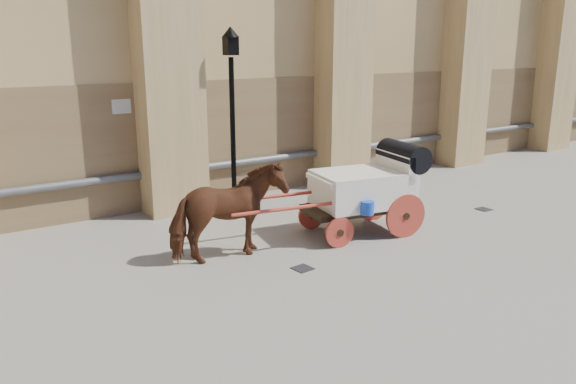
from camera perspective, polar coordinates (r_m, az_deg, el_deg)
ground at (r=11.04m, az=0.69°, el=-5.58°), size 90.00×90.00×0.00m
horse at (r=10.20m, az=-6.13°, el=-2.17°), size 2.13×1.04×1.77m
carriage at (r=11.76m, az=8.20°, el=0.65°), size 4.36×1.84×1.85m
street_lamp at (r=13.06m, az=-5.67°, el=7.77°), size 0.40×0.40×4.23m
drain_grate_near at (r=10.00m, az=1.48°, el=-7.77°), size 0.35×0.35×0.01m
drain_grate_far at (r=14.26m, az=19.25°, el=-1.66°), size 0.32×0.32×0.01m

